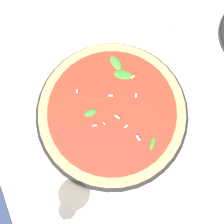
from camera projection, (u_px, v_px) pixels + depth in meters
name	position (u px, v px, depth m)	size (l,w,h in m)	color
ground_plane	(118.00, 106.00, 0.76)	(6.00, 6.00, 0.00)	silver
pizza_arugula_main	(112.00, 113.00, 0.73)	(0.36, 0.36, 0.05)	black
shaker_pepper	(172.00, 30.00, 0.77)	(0.03, 0.03, 0.07)	silver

